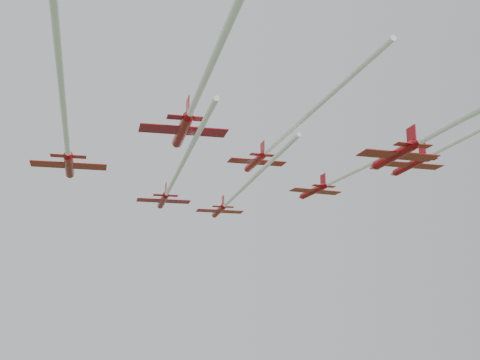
{
  "coord_description": "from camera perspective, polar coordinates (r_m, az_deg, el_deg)",
  "views": [
    {
      "loc": [
        -9.85,
        -97.76,
        34.15
      ],
      "look_at": [
        1.91,
        -4.81,
        57.78
      ],
      "focal_mm": 50.0,
      "sensor_mm": 36.0,
      "label": 1
    }
  ],
  "objects": [
    {
      "name": "jet_row4_left",
      "position": [
        60.17,
        -3.27,
        8.04
      ],
      "size": [
        9.61,
        56.12,
        2.81
      ],
      "rotation": [
        0.0,
        0.0,
        0.09
      ],
      "color": "#AA080F"
    },
    {
      "name": "jet_lead",
      "position": [
        105.55,
        -0.51,
        -1.42
      ],
      "size": [
        9.17,
        49.7,
        2.43
      ],
      "rotation": [
        0.0,
        0.0,
        0.11
      ],
      "color": "#AA080F"
    },
    {
      "name": "jet_row3_right",
      "position": [
        85.34,
        19.23,
        3.79
      ],
      "size": [
        11.91,
        58.85,
        2.56
      ],
      "rotation": [
        0.0,
        0.0,
        0.14
      ],
      "color": "#AA080F"
    },
    {
      "name": "jet_row4_right",
      "position": [
        68.44,
        18.44,
        5.0
      ],
      "size": [
        12.73,
        56.38,
        2.8
      ],
      "rotation": [
        0.0,
        0.0,
        0.15
      ],
      "color": "#AA080F"
    },
    {
      "name": "jet_row2_right",
      "position": [
        89.42,
        11.71,
        1.69
      ],
      "size": [
        18.15,
        66.05,
        2.42
      ],
      "rotation": [
        0.0,
        0.0,
        0.23
      ],
      "color": "#AA080F"
    },
    {
      "name": "jet_row3_left",
      "position": [
        71.28,
        -14.69,
        4.69
      ],
      "size": [
        10.54,
        65.0,
        2.8
      ],
      "rotation": [
        0.0,
        0.0,
        0.09
      ],
      "color": "#AA080F"
    },
    {
      "name": "jet_row3_mid",
      "position": [
        83.12,
        3.32,
        3.34
      ],
      "size": [
        9.97,
        44.62,
        2.37
      ],
      "rotation": [
        0.0,
        0.0,
        0.15
      ],
      "color": "#AA080F"
    },
    {
      "name": "jet_row2_left",
      "position": [
        90.34,
        -5.79,
        -0.22
      ],
      "size": [
        8.4,
        49.07,
        2.39
      ],
      "rotation": [
        0.0,
        0.0,
        0.09
      ],
      "color": "#AA080F"
    }
  ]
}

